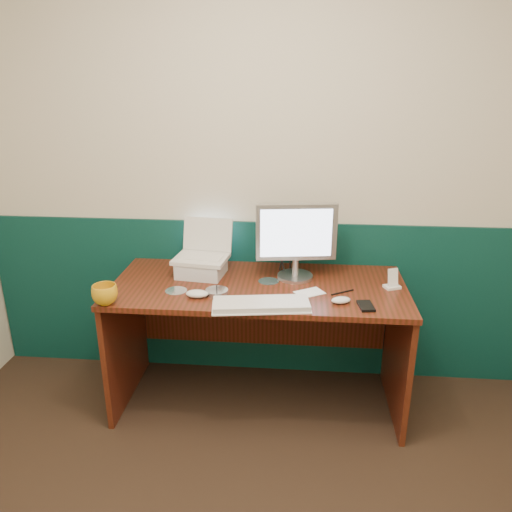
# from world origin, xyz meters

# --- Properties ---
(back_wall) EXTENTS (3.50, 0.04, 2.50)m
(back_wall) POSITION_xyz_m (0.00, 1.75, 1.25)
(back_wall) COLOR beige
(back_wall) RESTS_ON ground
(wainscot) EXTENTS (3.48, 0.02, 1.00)m
(wainscot) POSITION_xyz_m (0.00, 1.74, 0.50)
(wainscot) COLOR #072F2F
(wainscot) RESTS_ON ground
(desk) EXTENTS (1.60, 0.70, 0.75)m
(desk) POSITION_xyz_m (-0.02, 1.38, 0.38)
(desk) COLOR #38190A
(desk) RESTS_ON ground
(laptop_riser) EXTENTS (0.28, 0.24, 0.09)m
(laptop_riser) POSITION_xyz_m (-0.36, 1.49, 0.79)
(laptop_riser) COLOR silver
(laptop_riser) RESTS_ON desk
(laptop) EXTENTS (0.32, 0.26, 0.24)m
(laptop) POSITION_xyz_m (-0.36, 1.49, 0.96)
(laptop) COLOR silver
(laptop) RESTS_ON laptop_riser
(monitor) EXTENTS (0.45, 0.19, 0.44)m
(monitor) POSITION_xyz_m (0.17, 1.50, 0.97)
(monitor) COLOR #B1B2B6
(monitor) RESTS_ON desk
(keyboard) EXTENTS (0.49, 0.22, 0.03)m
(keyboard) POSITION_xyz_m (0.01, 1.10, 0.76)
(keyboard) COLOR silver
(keyboard) RESTS_ON desk
(mouse_right) EXTENTS (0.11, 0.08, 0.03)m
(mouse_right) POSITION_xyz_m (0.41, 1.18, 0.77)
(mouse_right) COLOR silver
(mouse_right) RESTS_ON desk
(mouse_left) EXTENTS (0.12, 0.07, 0.04)m
(mouse_left) POSITION_xyz_m (-0.32, 1.19, 0.77)
(mouse_left) COLOR silver
(mouse_left) RESTS_ON desk
(mug) EXTENTS (0.15, 0.15, 0.10)m
(mug) POSITION_xyz_m (-0.76, 1.07, 0.80)
(mug) COLOR gold
(mug) RESTS_ON desk
(camcorder) EXTENTS (0.13, 0.15, 0.20)m
(camcorder) POSITION_xyz_m (0.11, 1.59, 0.85)
(camcorder) COLOR #B7B8BC
(camcorder) RESTS_ON desk
(cd_spindle) EXTENTS (0.12, 0.12, 0.02)m
(cd_spindle) POSITION_xyz_m (-0.23, 1.24, 0.76)
(cd_spindle) COLOR silver
(cd_spindle) RESTS_ON desk
(cd_loose_a) EXTENTS (0.12, 0.12, 0.00)m
(cd_loose_a) POSITION_xyz_m (-0.45, 1.26, 0.75)
(cd_loose_a) COLOR silver
(cd_loose_a) RESTS_ON desk
(cd_loose_b) EXTENTS (0.12, 0.12, 0.00)m
(cd_loose_b) POSITION_xyz_m (0.03, 1.43, 0.75)
(cd_loose_b) COLOR #AEB7BE
(cd_loose_b) RESTS_ON desk
(pen) EXTENTS (0.12, 0.08, 0.01)m
(pen) POSITION_xyz_m (0.43, 1.31, 0.75)
(pen) COLOR black
(pen) RESTS_ON desk
(papers) EXTENTS (0.17, 0.16, 0.00)m
(papers) POSITION_xyz_m (0.25, 1.29, 0.75)
(papers) COLOR white
(papers) RESTS_ON desk
(dock) EXTENTS (0.10, 0.09, 0.02)m
(dock) POSITION_xyz_m (0.69, 1.40, 0.76)
(dock) COLOR white
(dock) RESTS_ON desk
(music_player) EXTENTS (0.06, 0.05, 0.10)m
(music_player) POSITION_xyz_m (0.69, 1.40, 0.81)
(music_player) COLOR white
(music_player) RESTS_ON dock
(pda) EXTENTS (0.08, 0.12, 0.01)m
(pda) POSITION_xyz_m (0.53, 1.14, 0.76)
(pda) COLOR black
(pda) RESTS_ON desk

